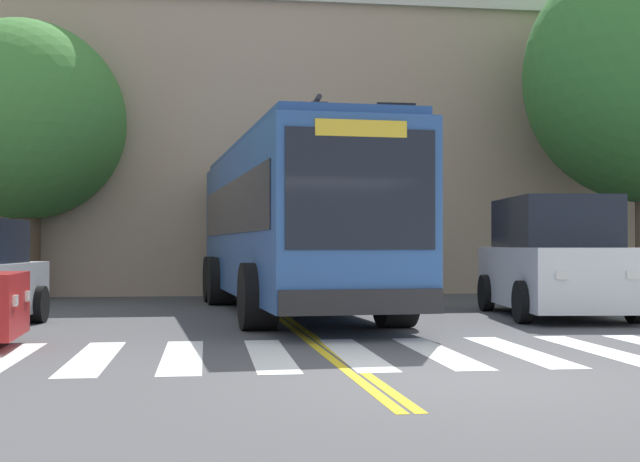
% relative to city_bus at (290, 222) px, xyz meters
% --- Properties ---
extents(ground_plane, '(120.00, 120.00, 0.00)m').
position_rel_city_bus_xyz_m(ground_plane, '(0.86, -9.19, -1.85)').
color(ground_plane, '#4C4C4F').
extents(crosswalk, '(14.73, 3.78, 0.01)m').
position_rel_city_bus_xyz_m(crosswalk, '(1.64, -6.95, -1.85)').
color(crosswalk, white).
rests_on(crosswalk, ground).
extents(lane_line_yellow_inner, '(0.12, 36.00, 0.01)m').
position_rel_city_bus_xyz_m(lane_line_yellow_inner, '(-0.36, 7.05, -1.85)').
color(lane_line_yellow_inner, gold).
rests_on(lane_line_yellow_inner, ground).
extents(lane_line_yellow_outer, '(0.12, 36.00, 0.01)m').
position_rel_city_bus_xyz_m(lane_line_yellow_outer, '(-0.20, 7.05, -1.85)').
color(lane_line_yellow_outer, gold).
rests_on(lane_line_yellow_outer, ground).
extents(city_bus, '(3.37, 11.64, 3.43)m').
position_rel_city_bus_xyz_m(city_bus, '(0.00, 0.00, 0.00)').
color(city_bus, '#2D5699').
rests_on(city_bus, ground).
extents(car_white_far_lane, '(2.67, 4.96, 2.30)m').
position_rel_city_bus_xyz_m(car_white_far_lane, '(4.94, -1.77, -0.76)').
color(car_white_far_lane, white).
rests_on(car_white_far_lane, ground).
extents(car_black_behind_bus, '(2.03, 4.27, 1.80)m').
position_rel_city_bus_xyz_m(car_black_behind_bus, '(-0.37, 8.98, -1.03)').
color(car_black_behind_bus, black).
rests_on(car_black_behind_bus, ground).
extents(traffic_light_overhead, '(0.43, 4.41, 4.92)m').
position_rel_city_bus_xyz_m(traffic_light_overhead, '(0.62, 1.78, 1.42)').
color(traffic_light_overhead, '#28282D').
rests_on(traffic_light_overhead, ground).
extents(street_tree_curbside_small, '(6.79, 7.17, 7.09)m').
position_rel_city_bus_xyz_m(street_tree_curbside_small, '(-6.13, 5.35, 2.68)').
color(street_tree_curbside_small, brown).
rests_on(street_tree_curbside_small, ground).
extents(building_facade, '(32.00, 8.31, 8.76)m').
position_rel_city_bus_xyz_m(building_facade, '(3.71, 10.14, 2.53)').
color(building_facade, tan).
rests_on(building_facade, ground).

